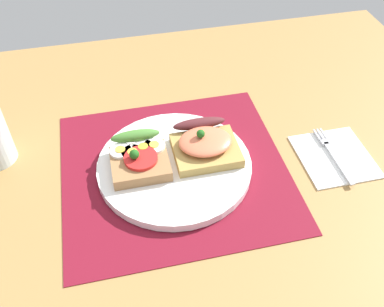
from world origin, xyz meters
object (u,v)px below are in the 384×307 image
(napkin, at_px, (335,156))
(plate, at_px, (174,166))
(fork, at_px, (332,153))
(sandwich_egg_tomato, at_px, (139,157))
(sandwich_salmon, at_px, (205,144))

(napkin, bearing_deg, plate, 173.42)
(napkin, distance_m, fork, 0.01)
(sandwich_egg_tomato, height_order, napkin, sandwich_egg_tomato)
(napkin, xyz_separation_m, fork, (-0.00, 0.00, 0.00))
(fork, bearing_deg, sandwich_egg_tomato, 172.89)
(sandwich_egg_tomato, distance_m, fork, 0.33)
(sandwich_salmon, relative_size, napkin, 0.84)
(plate, distance_m, sandwich_salmon, 0.06)
(plate, xyz_separation_m, sandwich_salmon, (0.06, 0.02, 0.02))
(sandwich_salmon, bearing_deg, napkin, -12.14)
(sandwich_egg_tomato, distance_m, sandwich_salmon, 0.11)
(sandwich_salmon, distance_m, napkin, 0.23)
(plate, distance_m, sandwich_egg_tomato, 0.06)
(napkin, bearing_deg, fork, 145.15)
(sandwich_salmon, xyz_separation_m, fork, (0.22, -0.04, -0.03))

